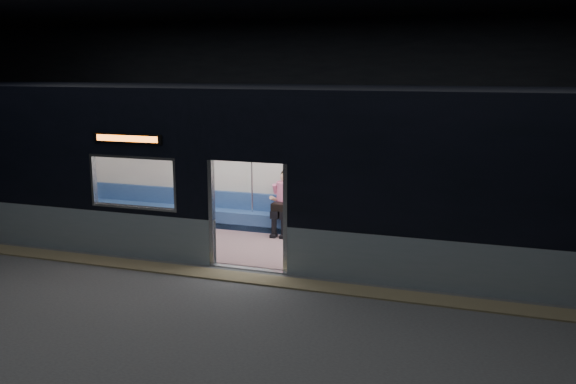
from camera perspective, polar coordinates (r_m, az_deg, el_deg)
The scene contains 7 objects.
station_floor at distance 10.67m, azimuth -5.83°, elevation -8.97°, with size 24.00×14.00×0.01m, color #47494C.
station_envelope at distance 9.98m, azimuth -6.27°, elevation 11.15°, with size 24.00×14.00×5.00m.
tactile_strip at distance 11.13m, azimuth -4.66°, elevation -7.94°, with size 22.80×0.50×0.03m, color #8C7F59.
metro_car at distance 12.49m, azimuth -1.22°, elevation 2.93°, with size 18.00×3.04×3.35m.
passenger at distance 13.65m, azimuth -0.33°, elevation -0.65°, with size 0.47×0.76×1.44m.
handbag at distance 13.47m, azimuth -0.81°, elevation -1.39°, with size 0.32×0.27×0.16m, color black.
transit_map at distance 13.22m, azimuth 11.51°, elevation 1.49°, with size 0.95×0.03×0.62m, color white.
Camera 1 is at (4.15, -9.08, 3.75)m, focal length 38.00 mm.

